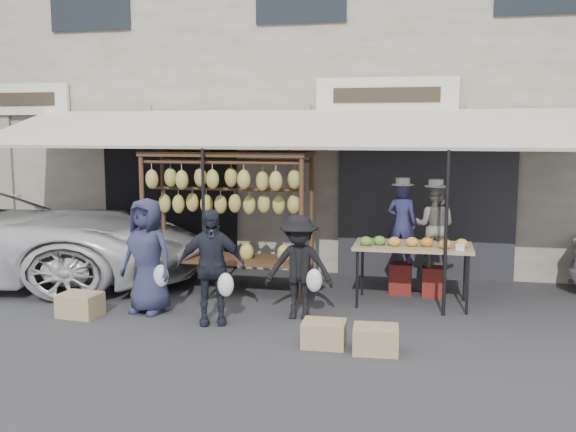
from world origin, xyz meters
name	(u,v)px	position (x,y,z in m)	size (l,w,h in m)	color
ground_plane	(248,328)	(0.00, 0.00, 0.00)	(90.00, 90.00, 0.00)	#2D2D30
shophouse	(328,80)	(0.00, 6.50, 3.65)	(24.00, 6.15, 7.30)	#B8AE9E
awning	(286,129)	(0.01, 2.28, 2.57)	(10.00, 2.35, 2.92)	beige
banana_rack	(227,195)	(-0.80, 1.65, 1.57)	(2.60, 0.90, 2.24)	#47301A
produce_table	(413,247)	(2.05, 1.59, 0.87)	(1.70, 0.90, 1.04)	tan
vendor_left	(402,223)	(1.86, 2.27, 1.12)	(0.46, 0.30, 1.27)	navy
vendor_right	(435,226)	(2.36, 2.20, 1.10)	(0.62, 0.49, 1.28)	slate
customer_left	(147,256)	(-1.57, 0.42, 0.81)	(0.79, 0.52, 1.63)	#292C48
customer_mid	(211,267)	(-0.53, 0.11, 0.77)	(0.90, 0.38, 1.54)	#21242E
customer_right	(299,267)	(0.56, 0.60, 0.71)	(0.92, 0.53, 1.43)	black
stool_left	(400,278)	(1.86, 2.27, 0.24)	(0.34, 0.34, 0.48)	maroon
stool_right	(433,281)	(2.36, 2.20, 0.23)	(0.33, 0.33, 0.46)	maroon
crate_near_a	(324,334)	(1.08, -0.47, 0.15)	(0.51, 0.39, 0.31)	tan
crate_near_b	(376,339)	(1.70, -0.55, 0.16)	(0.52, 0.39, 0.31)	tan
crate_far	(80,305)	(-2.41, 0.03, 0.16)	(0.54, 0.41, 0.33)	tan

